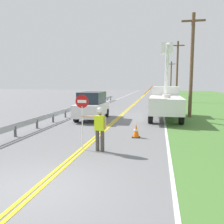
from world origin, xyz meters
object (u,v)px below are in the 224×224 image
(flagger_worker, at_px, (100,126))
(traffic_cone_lead, at_px, (136,131))
(utility_bucket_truck, at_px, (165,100))
(stop_sign_paddle, at_px, (82,110))
(oncoming_suv_nearest, at_px, (92,106))
(utility_pole_mid, at_px, (177,71))
(utility_pole_near, at_px, (192,64))
(utility_pole_far, at_px, (171,77))

(flagger_worker, relative_size, traffic_cone_lead, 2.61)
(traffic_cone_lead, bearing_deg, flagger_worker, -114.33)
(flagger_worker, xyz_separation_m, utility_bucket_truck, (2.86, 9.76, 0.38))
(flagger_worker, bearing_deg, utility_bucket_truck, 73.66)
(stop_sign_paddle, xyz_separation_m, utility_bucket_truck, (3.63, 9.67, -0.28))
(oncoming_suv_nearest, bearing_deg, utility_pole_mid, 67.87)
(traffic_cone_lead, bearing_deg, utility_pole_near, 65.99)
(oncoming_suv_nearest, xyz_separation_m, utility_pole_mid, (7.44, 18.30, 3.41))
(traffic_cone_lead, bearing_deg, utility_pole_far, 85.27)
(utility_bucket_truck, distance_m, traffic_cone_lead, 7.27)
(utility_pole_far, relative_size, traffic_cone_lead, 10.75)
(utility_pole_near, bearing_deg, stop_sign_paddle, -117.55)
(oncoming_suv_nearest, bearing_deg, utility_pole_near, 19.90)
(flagger_worker, relative_size, utility_pole_far, 0.24)
(oncoming_suv_nearest, xyz_separation_m, utility_pole_far, (7.59, 39.59, 2.88))
(stop_sign_paddle, bearing_deg, oncoming_suv_nearest, 102.98)
(traffic_cone_lead, bearing_deg, stop_sign_paddle, -127.01)
(utility_bucket_truck, height_order, utility_pole_far, utility_pole_far)
(utility_pole_mid, height_order, utility_pole_far, utility_pole_mid)
(utility_pole_near, height_order, utility_pole_mid, utility_pole_mid)
(stop_sign_paddle, height_order, utility_pole_mid, utility_pole_mid)
(stop_sign_paddle, bearing_deg, utility_bucket_truck, 69.45)
(oncoming_suv_nearest, distance_m, utility_pole_far, 40.42)
(stop_sign_paddle, relative_size, utility_pole_near, 0.28)
(stop_sign_paddle, relative_size, traffic_cone_lead, 3.33)
(utility_pole_far, bearing_deg, utility_pole_near, -90.17)
(utility_pole_mid, bearing_deg, flagger_worker, -100.33)
(flagger_worker, bearing_deg, utility_pole_far, 84.06)
(utility_pole_near, relative_size, traffic_cone_lead, 11.70)
(utility_pole_mid, bearing_deg, utility_bucket_truck, -96.70)
(oncoming_suv_nearest, bearing_deg, stop_sign_paddle, -77.02)
(utility_pole_far, bearing_deg, utility_pole_mid, -90.38)
(stop_sign_paddle, xyz_separation_m, utility_pole_mid, (5.59, 26.36, 2.76))
(utility_pole_near, bearing_deg, flagger_worker, -114.09)
(flagger_worker, bearing_deg, utility_pole_mid, 79.67)
(flagger_worker, height_order, utility_pole_far, utility_pole_far)
(stop_sign_paddle, xyz_separation_m, utility_pole_far, (5.73, 47.65, 2.23))
(oncoming_suv_nearest, distance_m, utility_pole_mid, 20.05)
(stop_sign_paddle, xyz_separation_m, utility_pole_near, (5.62, 10.77, 2.57))
(utility_bucket_truck, bearing_deg, traffic_cone_lead, -102.99)
(utility_pole_far, bearing_deg, stop_sign_paddle, -96.85)
(utility_pole_mid, bearing_deg, utility_pole_near, -89.89)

